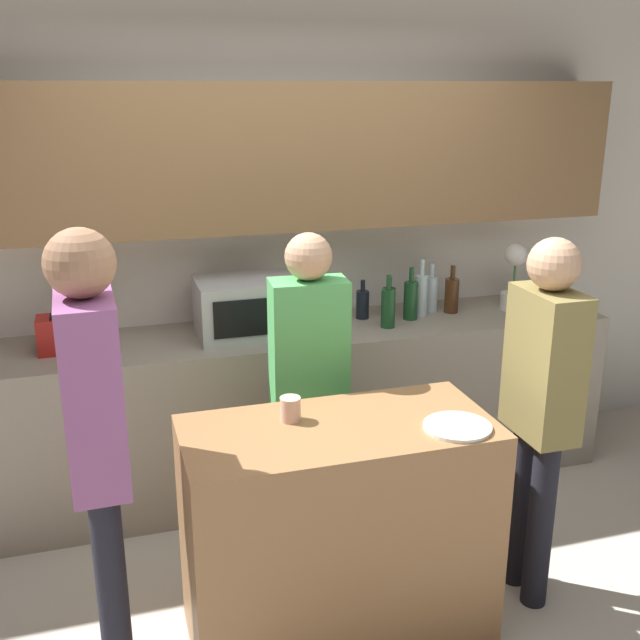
{
  "coord_description": "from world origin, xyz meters",
  "views": [
    {
      "loc": [
        -0.94,
        -2.32,
        2.19
      ],
      "look_at": [
        -0.12,
        0.4,
        1.29
      ],
      "focal_mm": 42.0,
      "sensor_mm": 36.0,
      "label": 1
    }
  ],
  "objects_px": {
    "bottle_3": "(411,300)",
    "cup_0": "(290,409)",
    "toaster": "(65,334)",
    "person_left": "(309,375)",
    "bottle_1": "(388,307)",
    "bottle_6": "(452,295)",
    "plate_on_island": "(457,427)",
    "bottle_0": "(363,304)",
    "bottle_4": "(421,294)",
    "bottle_2": "(389,301)",
    "potted_plant": "(514,277)",
    "person_center": "(96,430)",
    "microwave": "(247,307)",
    "bottle_5": "(431,293)"
  },
  "relations": [
    {
      "from": "bottle_3",
      "to": "cup_0",
      "type": "xyz_separation_m",
      "value": [
        -0.99,
        -1.14,
        -0.05
      ]
    },
    {
      "from": "toaster",
      "to": "person_left",
      "type": "relative_size",
      "value": 0.16
    },
    {
      "from": "bottle_1",
      "to": "cup_0",
      "type": "distance_m",
      "value": 1.32
    },
    {
      "from": "bottle_6",
      "to": "plate_on_island",
      "type": "height_order",
      "value": "bottle_6"
    },
    {
      "from": "plate_on_island",
      "to": "bottle_0",
      "type": "bearing_deg",
      "value": 84.13
    },
    {
      "from": "bottle_4",
      "to": "person_left",
      "type": "distance_m",
      "value": 1.15
    },
    {
      "from": "plate_on_island",
      "to": "person_left",
      "type": "xyz_separation_m",
      "value": [
        -0.39,
        0.7,
        -0.01
      ]
    },
    {
      "from": "toaster",
      "to": "bottle_2",
      "type": "height_order",
      "value": "bottle_2"
    },
    {
      "from": "potted_plant",
      "to": "bottle_6",
      "type": "distance_m",
      "value": 0.39
    },
    {
      "from": "bottle_0",
      "to": "bottle_1",
      "type": "distance_m",
      "value": 0.21
    },
    {
      "from": "person_center",
      "to": "bottle_3",
      "type": "bearing_deg",
      "value": 124.81
    },
    {
      "from": "bottle_2",
      "to": "bottle_0",
      "type": "bearing_deg",
      "value": -176.79
    },
    {
      "from": "bottle_3",
      "to": "person_left",
      "type": "height_order",
      "value": "person_left"
    },
    {
      "from": "bottle_1",
      "to": "microwave",
      "type": "bearing_deg",
      "value": 172.29
    },
    {
      "from": "bottle_2",
      "to": "person_center",
      "type": "xyz_separation_m",
      "value": [
        -1.62,
        -1.37,
        0.05
      ]
    },
    {
      "from": "potted_plant",
      "to": "bottle_5",
      "type": "relative_size",
      "value": 1.38
    },
    {
      "from": "bottle_1",
      "to": "bottle_3",
      "type": "height_order",
      "value": "bottle_3"
    },
    {
      "from": "bottle_2",
      "to": "person_left",
      "type": "relative_size",
      "value": 0.14
    },
    {
      "from": "toaster",
      "to": "cup_0",
      "type": "height_order",
      "value": "toaster"
    },
    {
      "from": "cup_0",
      "to": "person_left",
      "type": "distance_m",
      "value": 0.49
    },
    {
      "from": "bottle_4",
      "to": "toaster",
      "type": "bearing_deg",
      "value": -178.82
    },
    {
      "from": "bottle_2",
      "to": "toaster",
      "type": "bearing_deg",
      "value": -176.82
    },
    {
      "from": "bottle_1",
      "to": "bottle_2",
      "type": "xyz_separation_m",
      "value": [
        0.09,
        0.2,
        -0.03
      ]
    },
    {
      "from": "bottle_4",
      "to": "microwave",
      "type": "bearing_deg",
      "value": -177.66
    },
    {
      "from": "person_left",
      "to": "cup_0",
      "type": "bearing_deg",
      "value": 69.52
    },
    {
      "from": "microwave",
      "to": "bottle_1",
      "type": "relative_size",
      "value": 1.78
    },
    {
      "from": "bottle_2",
      "to": "bottle_5",
      "type": "relative_size",
      "value": 0.78
    },
    {
      "from": "bottle_1",
      "to": "bottle_6",
      "type": "bearing_deg",
      "value": 18.72
    },
    {
      "from": "cup_0",
      "to": "bottle_4",
      "type": "bearing_deg",
      "value": 47.63
    },
    {
      "from": "bottle_4",
      "to": "cup_0",
      "type": "xyz_separation_m",
      "value": [
        -1.08,
        -1.18,
        -0.06
      ]
    },
    {
      "from": "bottle_3",
      "to": "plate_on_island",
      "type": "relative_size",
      "value": 1.15
    },
    {
      "from": "bottle_0",
      "to": "bottle_6",
      "type": "xyz_separation_m",
      "value": [
        0.53,
        -0.04,
        0.02
      ]
    },
    {
      "from": "cup_0",
      "to": "person_left",
      "type": "bearing_deg",
      "value": 65.53
    },
    {
      "from": "bottle_0",
      "to": "bottle_1",
      "type": "height_order",
      "value": "bottle_1"
    },
    {
      "from": "microwave",
      "to": "bottle_6",
      "type": "xyz_separation_m",
      "value": [
        1.21,
        0.05,
        -0.04
      ]
    },
    {
      "from": "plate_on_island",
      "to": "cup_0",
      "type": "distance_m",
      "value": 0.64
    },
    {
      "from": "bottle_2",
      "to": "bottle_1",
      "type": "bearing_deg",
      "value": -113.04
    },
    {
      "from": "toaster",
      "to": "bottle_1",
      "type": "xyz_separation_m",
      "value": [
        1.67,
        -0.1,
        0.02
      ]
    },
    {
      "from": "plate_on_island",
      "to": "bottle_5",
      "type": "bearing_deg",
      "value": 68.88
    },
    {
      "from": "bottle_2",
      "to": "bottle_4",
      "type": "xyz_separation_m",
      "value": [
        0.17,
        -0.06,
        0.04
      ]
    },
    {
      "from": "plate_on_island",
      "to": "potted_plant",
      "type": "bearing_deg",
      "value": 52.85
    },
    {
      "from": "cup_0",
      "to": "bottle_3",
      "type": "bearing_deg",
      "value": 48.83
    },
    {
      "from": "bottle_2",
      "to": "plate_on_island",
      "type": "height_order",
      "value": "bottle_2"
    },
    {
      "from": "bottle_6",
      "to": "person_center",
      "type": "xyz_separation_m",
      "value": [
        -1.99,
        -1.32,
        0.03
      ]
    },
    {
      "from": "microwave",
      "to": "bottle_2",
      "type": "bearing_deg",
      "value": 6.71
    },
    {
      "from": "microwave",
      "to": "bottle_0",
      "type": "xyz_separation_m",
      "value": [
        0.68,
        0.09,
        -0.06
      ]
    },
    {
      "from": "bottle_5",
      "to": "toaster",
      "type": "bearing_deg",
      "value": -176.97
    },
    {
      "from": "bottle_3",
      "to": "plate_on_island",
      "type": "xyz_separation_m",
      "value": [
        -0.41,
        -1.39,
        -0.09
      ]
    },
    {
      "from": "bottle_5",
      "to": "plate_on_island",
      "type": "height_order",
      "value": "bottle_5"
    },
    {
      "from": "plate_on_island",
      "to": "person_left",
      "type": "relative_size",
      "value": 0.16
    }
  ]
}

